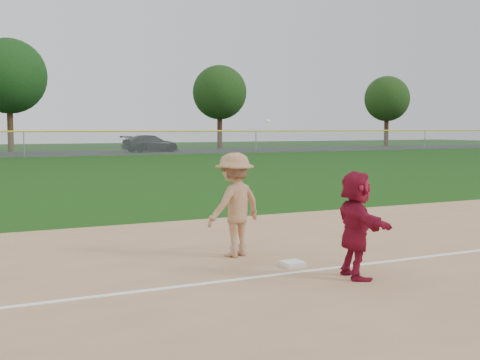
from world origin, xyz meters
name	(u,v)px	position (x,y,z in m)	size (l,w,h in m)	color
ground	(278,263)	(0.00, 0.00, 0.00)	(160.00, 160.00, 0.00)	#123A0B
foul_line	(303,272)	(0.00, -0.80, 0.03)	(60.00, 0.10, 0.01)	white
parking_asphalt	(17,154)	(0.00, 46.00, 0.01)	(120.00, 10.00, 0.01)	black
first_base	(293,264)	(0.06, -0.38, 0.06)	(0.35, 0.35, 0.08)	silver
base_runner	(356,224)	(0.54, -1.45, 0.84)	(1.51, 0.48, 1.63)	maroon
car_right	(151,143)	(11.94, 46.09, 0.80)	(2.22, 5.45, 1.58)	black
first_base_play	(235,205)	(-0.46, 0.75, 0.94)	(1.35, 1.06, 2.42)	gray
outfield_fence	(24,132)	(0.00, 40.00, 1.96)	(110.00, 0.12, 110.00)	#999EA0
tree_2	(9,76)	(0.00, 51.50, 7.06)	(7.00, 7.00, 10.58)	#372614
tree_3	(220,93)	(22.00, 52.80, 6.16)	(6.00, 6.00, 9.19)	#331D12
tree_4	(387,99)	(44.00, 51.20, 5.85)	(5.60, 5.60, 8.67)	#311E12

